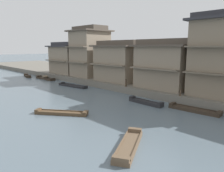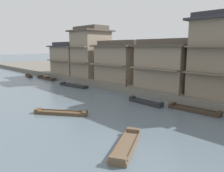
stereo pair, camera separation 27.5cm
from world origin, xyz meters
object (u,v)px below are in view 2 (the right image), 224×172
at_px(boat_midriver_upstream, 61,113).
at_px(house_waterfront_tall, 166,64).
at_px(boat_moored_nearest, 146,102).
at_px(boat_moored_third, 29,76).
at_px(house_waterfront_far, 91,52).
at_px(boat_upstream_distant, 47,78).
at_px(boat_moored_second, 127,146).
at_px(boat_crossing_west, 194,110).
at_px(house_waterfront_narrow, 121,61).
at_px(boat_midriver_drifting, 73,86).
at_px(house_waterfront_end, 69,58).
at_px(mooring_post_dock_mid, 180,93).
at_px(mooring_post_dock_far, 126,83).

bearing_deg(boat_midriver_upstream, house_waterfront_tall, -7.70).
relative_size(boat_moored_nearest, house_waterfront_tall, 0.57).
bearing_deg(boat_moored_third, house_waterfront_far, -65.40).
height_order(boat_upstream_distant, house_waterfront_tall, house_waterfront_tall).
height_order(boat_moored_second, house_waterfront_tall, house_waterfront_tall).
bearing_deg(boat_midriver_upstream, boat_crossing_west, -40.39).
bearing_deg(house_waterfront_narrow, house_waterfront_tall, -92.46).
relative_size(boat_midriver_drifting, house_waterfront_tall, 0.76).
bearing_deg(house_waterfront_far, boat_moored_second, -123.85).
bearing_deg(boat_crossing_west, boat_upstream_distant, 90.29).
height_order(house_waterfront_tall, house_waterfront_end, same).
distance_m(boat_moored_nearest, boat_midriver_drifting, 14.07).
distance_m(boat_midriver_drifting, house_waterfront_tall, 14.38).
bearing_deg(house_waterfront_end, mooring_post_dock_mid, -96.28).
bearing_deg(house_waterfront_far, house_waterfront_narrow, -90.18).
relative_size(house_waterfront_far, house_waterfront_end, 1.10).
xyz_separation_m(boat_moored_nearest, mooring_post_dock_far, (2.61, 5.20, 1.18)).
distance_m(house_waterfront_tall, mooring_post_dock_far, 5.55).
bearing_deg(house_waterfront_far, boat_upstream_distant, 124.86).
xyz_separation_m(house_waterfront_narrow, house_waterfront_end, (-0.48, 14.11, 0.00)).
distance_m(boat_crossing_west, house_waterfront_end, 28.92).
xyz_separation_m(house_waterfront_tall, house_waterfront_far, (0.37, 15.62, 1.31)).
relative_size(boat_moored_third, house_waterfront_tall, 0.55).
bearing_deg(house_waterfront_tall, boat_upstream_distant, 101.60).
relative_size(boat_midriver_drifting, boat_upstream_distant, 1.01).
distance_m(house_waterfront_tall, house_waterfront_far, 15.68).
bearing_deg(mooring_post_dock_far, boat_midriver_drifting, 105.02).
relative_size(boat_midriver_upstream, house_waterfront_narrow, 0.58).
bearing_deg(boat_moored_second, house_waterfront_tall, 24.77).
relative_size(boat_moored_second, boat_moored_third, 1.04).
distance_m(boat_moored_third, boat_upstream_distant, 5.96).
bearing_deg(boat_moored_second, boat_midriver_upstream, 85.90).
relative_size(boat_midriver_drifting, mooring_post_dock_mid, 7.32).
xyz_separation_m(boat_crossing_west, mooring_post_dock_mid, (1.55, 2.31, 1.11)).
bearing_deg(house_waterfront_far, boat_midriver_upstream, -136.34).
distance_m(boat_midriver_drifting, boat_midriver_upstream, 13.91).
bearing_deg(mooring_post_dock_far, boat_moored_nearest, -116.67).
relative_size(boat_midriver_drifting, boat_midriver_upstream, 1.29).
xyz_separation_m(boat_moored_third, boat_midriver_drifting, (0.28, -15.99, -0.03)).
bearing_deg(boat_upstream_distant, house_waterfront_tall, -78.40).
bearing_deg(boat_crossing_west, mooring_post_dock_mid, 56.01).
bearing_deg(house_waterfront_narrow, mooring_post_dock_far, -128.98).
xyz_separation_m(boat_midriver_upstream, boat_crossing_west, (9.46, -8.05, 0.02)).
distance_m(house_waterfront_far, house_waterfront_end, 6.71).
relative_size(boat_midriver_drifting, house_waterfront_end, 0.71).
relative_size(boat_moored_nearest, house_waterfront_end, 0.53).
height_order(boat_moored_second, boat_midriver_drifting, boat_moored_second).
bearing_deg(boat_crossing_west, boat_midriver_drifting, 92.49).
bearing_deg(boat_crossing_west, boat_moored_third, 91.81).
height_order(boat_moored_third, mooring_post_dock_mid, mooring_post_dock_mid).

